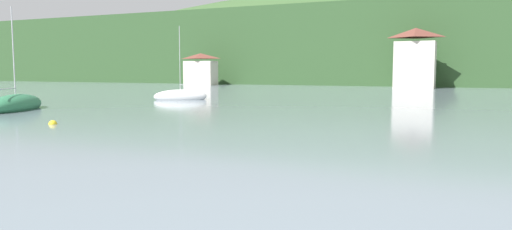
% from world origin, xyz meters
% --- Properties ---
extents(wooded_hillside, '(352.00, 68.30, 43.41)m').
position_xyz_m(wooded_hillside, '(-5.71, 150.61, 6.98)').
color(wooded_hillside, '#2D4C28').
rests_on(wooded_hillside, ground_plane).
extents(shore_building_west, '(6.96, 3.43, 6.66)m').
position_xyz_m(shore_building_west, '(-43.08, 104.52, 3.23)').
color(shore_building_west, beige).
rests_on(shore_building_west, ground_plane).
extents(shore_building_westcentral, '(7.09, 4.98, 10.48)m').
position_xyz_m(shore_building_westcentral, '(0.00, 105.26, 5.08)').
color(shore_building_westcentral, beige).
rests_on(shore_building_westcentral, ground_plane).
extents(sailboat_far_0, '(5.60, 4.47, 8.30)m').
position_xyz_m(sailboat_far_0, '(-19.62, 61.07, 0.35)').
color(sailboat_far_0, white).
rests_on(sailboat_far_0, ground_plane).
extents(sailboat_mid_1, '(5.83, 8.10, 8.72)m').
position_xyz_m(sailboat_mid_1, '(-24.43, 44.52, 0.40)').
color(sailboat_mid_1, '#2D754C').
rests_on(sailboat_mid_1, ground_plane).
extents(mooring_buoy_near, '(0.49, 0.49, 0.49)m').
position_xyz_m(mooring_buoy_near, '(-13.72, 38.39, 0.00)').
color(mooring_buoy_near, yellow).
rests_on(mooring_buoy_near, ground_plane).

